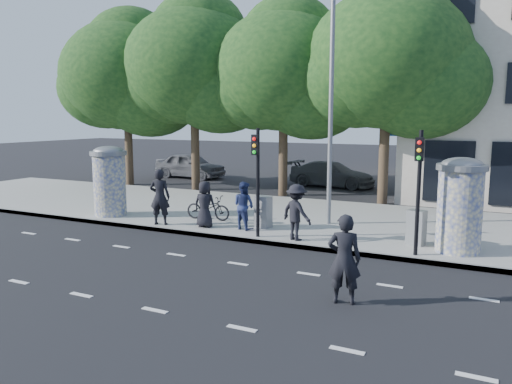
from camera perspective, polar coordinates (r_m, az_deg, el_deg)
The scene contains 24 objects.
ground at distance 12.31m, azimuth -5.17°, elevation -9.88°, with size 120.00×120.00×0.00m, color black.
sidewalk at distance 18.89m, azimuth 6.70°, elevation -3.12°, with size 40.00×8.00×0.15m, color gray.
curb at distance 15.31m, azimuth 1.75°, elevation -5.85°, with size 40.00×0.10×0.16m, color slate.
lane_dash_near at distance 10.61m, azimuth -11.49°, elevation -13.11°, with size 32.00×0.12×0.01m, color silver.
lane_dash_far at distance 13.47m, azimuth -2.06°, elevation -8.20°, with size 32.00×0.12×0.01m, color silver.
ad_column_left at distance 19.79m, azimuth -16.40°, elevation 1.41°, with size 1.36×1.36×2.65m.
ad_column_right at distance 14.88m, azimuth 22.28°, elevation -1.16°, with size 1.36×1.36×2.65m.
traffic_pole_near at distance 15.39m, azimuth 0.12°, elevation 2.40°, with size 0.22×0.31×3.40m.
traffic_pole_far at distance 13.99m, azimuth 18.10°, elevation 1.34°, with size 0.22×0.31×3.40m.
street_lamp at distance 17.45m, azimuth 8.54°, elevation 11.47°, with size 0.25×0.93×8.00m.
tree_far_left at distance 29.57m, azimuth -14.63°, elevation 12.79°, with size 7.20×7.20×9.26m.
tree_mid_left at distance 26.91m, azimuth -7.13°, elevation 14.10°, with size 7.20×7.20×9.57m.
tree_near_left at distance 24.71m, azimuth 3.20°, elevation 13.64°, with size 6.80×6.80×8.97m.
tree_center at distance 22.86m, azimuth 14.80°, elevation 14.40°, with size 7.00×7.00×9.30m.
ped_a at distance 17.07m, azimuth -5.87°, elevation -1.40°, with size 0.77×0.50×1.59m, color black.
ped_b at distance 17.68m, azimuth -10.93°, elevation -0.54°, with size 0.72×0.47×1.96m, color black.
ped_c at distance 16.68m, azimuth -1.41°, elevation -1.55°, with size 0.78×0.61×1.61m, color navy.
ped_d at distance 15.25m, azimuth 4.65°, elevation -2.32°, with size 1.11×0.64×1.72m, color black.
man_road at distance 10.65m, azimuth 10.05°, elevation -7.55°, with size 0.70×0.46×1.92m, color black.
bicycle at distance 18.32m, azimuth -5.50°, elevation -1.79°, with size 1.71×0.60×0.90m, color black.
cabinet_left at distance 16.98m, azimuth 0.84°, elevation -2.27°, with size 0.52×0.38×1.08m, color gray.
cabinet_right at distance 15.43m, azimuth 17.85°, elevation -3.89°, with size 0.50×0.36×1.04m, color gray.
car_left at distance 32.23m, azimuth -7.53°, elevation 3.02°, with size 4.66×1.88×1.59m, color #5B5C63.
car_right at distance 28.30m, azimuth 8.67°, elevation 2.03°, with size 4.82×1.96×1.40m, color #4C4F53.
Camera 1 is at (6.09, -9.97, 3.90)m, focal length 35.00 mm.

